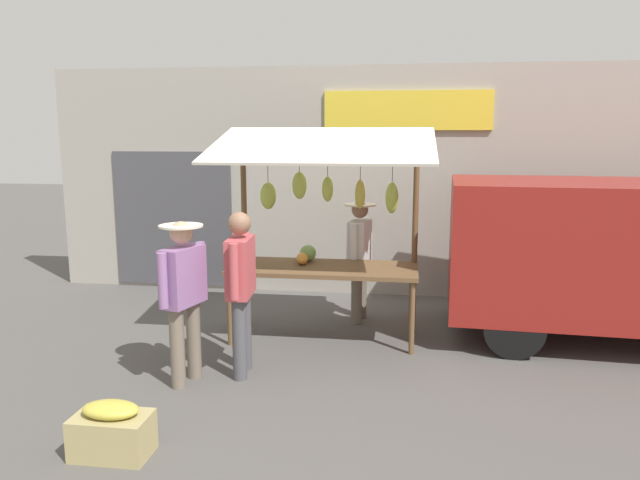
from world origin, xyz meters
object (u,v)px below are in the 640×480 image
market_stall (323,210)px  produce_crate_near (112,431)px  shopper_with_ponytail (241,282)px  shopper_in_striped_shirt (183,289)px  vendor_with_sunhat (359,252)px  parked_van (631,248)px

market_stall → produce_crate_near: (1.21, 2.91, -1.34)m
shopper_with_ponytail → shopper_in_striped_shirt: bearing=115.9°
vendor_with_sunhat → shopper_with_ponytail: (1.04, 1.94, 0.05)m
market_stall → vendor_with_sunhat: size_ratio=1.59×
market_stall → produce_crate_near: bearing=67.4°
market_stall → parked_van: bearing=-174.1°
market_stall → produce_crate_near: 3.43m
shopper_in_striped_shirt → parked_van: 5.06m
shopper_in_striped_shirt → parked_van: bearing=-52.2°
shopper_with_ponytail → shopper_in_striped_shirt: (0.49, 0.29, -0.02)m
shopper_with_ponytail → parked_van: bearing=-73.5°
market_stall → shopper_with_ponytail: (0.65, 1.24, -0.57)m
produce_crate_near → vendor_with_sunhat: bearing=-113.8°
parked_van → vendor_with_sunhat: bearing=-2.5°
market_stall → shopper_in_striped_shirt: market_stall is taller
shopper_in_striped_shirt → produce_crate_near: shopper_in_striped_shirt is taller
vendor_with_sunhat → shopper_with_ponytail: shopper_with_ponytail is taller
vendor_with_sunhat → shopper_in_striped_shirt: shopper_in_striped_shirt is taller
shopper_with_ponytail → vendor_with_sunhat: bearing=-32.5°
market_stall → produce_crate_near: market_stall is taller
shopper_in_striped_shirt → produce_crate_near: (0.07, 1.39, -0.75)m
shopper_with_ponytail → produce_crate_near: (0.56, 1.67, -0.77)m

